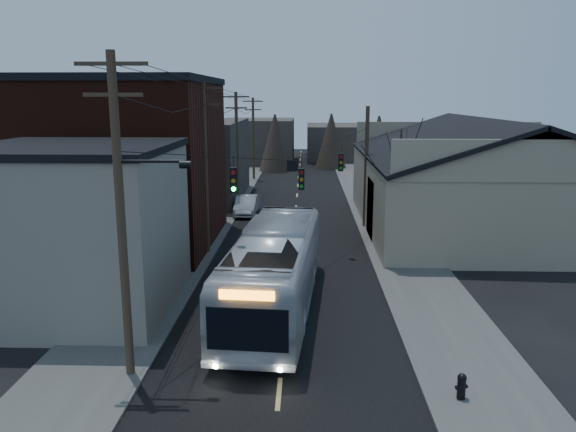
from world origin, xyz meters
name	(u,v)px	position (x,y,z in m)	size (l,w,h in m)	color
ground	(275,431)	(0.00, 0.00, 0.00)	(160.00, 160.00, 0.00)	black
road_surface	(296,213)	(0.00, 30.00, 0.01)	(9.00, 110.00, 0.02)	black
sidewalk_left	(215,211)	(-6.50, 30.00, 0.06)	(4.00, 110.00, 0.12)	#474744
sidewalk_right	(377,212)	(6.50, 30.00, 0.06)	(4.00, 110.00, 0.12)	#474744
building_clapboard	(77,231)	(-9.00, 9.00, 3.50)	(8.00, 8.00, 7.00)	gray
building_brick	(130,165)	(-10.00, 20.00, 5.00)	(10.00, 12.00, 10.00)	black
building_left_far	(191,160)	(-9.50, 36.00, 3.50)	(9.00, 14.00, 7.00)	#342F2A
warehouse	(480,191)	(13.00, 25.00, 2.70)	(16.16, 20.60, 7.73)	gray
building_far_left	(258,141)	(-6.00, 65.00, 3.00)	(10.00, 12.00, 6.00)	#342F2A
building_far_right	(348,142)	(7.00, 70.00, 2.50)	(12.00, 14.00, 5.00)	#342F2A
bare_tree	(399,189)	(6.50, 20.00, 3.60)	(0.40, 0.40, 7.20)	black
utility_lines	(249,159)	(-3.11, 24.14, 4.95)	(11.24, 45.28, 10.50)	#382B1E
bus	(274,270)	(-0.52, 9.05, 1.83)	(3.07, 13.12, 3.65)	silver
parked_car	(247,205)	(-3.84, 29.13, 0.75)	(1.59, 4.56, 1.50)	#9FA0A6
fire_hydrant	(462,385)	(5.58, 1.72, 0.56)	(0.40, 0.28, 0.82)	black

